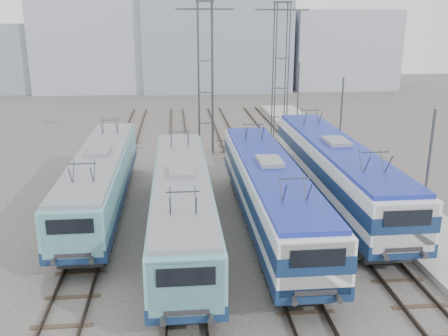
% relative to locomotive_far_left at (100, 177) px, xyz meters
% --- Properties ---
extents(ground, '(160.00, 160.00, 0.00)m').
position_rel_locomotive_far_left_xyz_m(ground, '(6.75, -9.10, -2.14)').
color(ground, '#514C47').
extents(platform, '(4.00, 70.00, 0.30)m').
position_rel_locomotive_far_left_xyz_m(platform, '(16.95, -1.10, -1.99)').
color(platform, '#9E9E99').
rests_on(platform, ground).
extents(locomotive_far_left, '(2.71, 17.10, 3.22)m').
position_rel_locomotive_far_left_xyz_m(locomotive_far_left, '(0.00, 0.00, 0.00)').
color(locomotive_far_left, navy).
rests_on(locomotive_far_left, ground).
extents(locomotive_center_left, '(2.76, 17.42, 3.28)m').
position_rel_locomotive_far_left_xyz_m(locomotive_center_left, '(4.50, -4.44, 0.04)').
color(locomotive_center_left, navy).
rests_on(locomotive_center_left, ground).
extents(locomotive_center_right, '(2.83, 17.91, 3.37)m').
position_rel_locomotive_far_left_xyz_m(locomotive_center_right, '(9.00, -3.43, 0.15)').
color(locomotive_center_right, navy).
rests_on(locomotive_center_right, ground).
extents(locomotive_far_right, '(2.95, 18.68, 3.51)m').
position_rel_locomotive_far_left_xyz_m(locomotive_far_right, '(13.50, -0.20, 0.24)').
color(locomotive_far_right, navy).
rests_on(locomotive_far_right, ground).
extents(catenary_tower_west, '(4.50, 1.20, 12.00)m').
position_rel_locomotive_far_left_xyz_m(catenary_tower_west, '(6.75, 12.90, 4.50)').
color(catenary_tower_west, '#3F4247').
rests_on(catenary_tower_west, ground).
extents(catenary_tower_east, '(4.50, 1.20, 12.00)m').
position_rel_locomotive_far_left_xyz_m(catenary_tower_east, '(13.25, 14.90, 4.50)').
color(catenary_tower_east, '#3F4247').
rests_on(catenary_tower_east, ground).
extents(mast_front, '(0.12, 0.12, 7.00)m').
position_rel_locomotive_far_left_xyz_m(mast_front, '(15.35, -7.10, 1.36)').
color(mast_front, '#3F4247').
rests_on(mast_front, ground).
extents(mast_mid, '(0.12, 0.12, 7.00)m').
position_rel_locomotive_far_left_xyz_m(mast_mid, '(15.35, 4.90, 1.36)').
color(mast_mid, '#3F4247').
rests_on(mast_mid, ground).
extents(mast_rear, '(0.12, 0.12, 7.00)m').
position_rel_locomotive_far_left_xyz_m(mast_rear, '(15.35, 16.90, 1.36)').
color(mast_rear, '#3F4247').
rests_on(mast_rear, ground).
extents(building_west, '(18.00, 12.00, 14.00)m').
position_rel_locomotive_far_left_xyz_m(building_west, '(-7.25, 52.90, 4.86)').
color(building_west, '#A1A8B5').
rests_on(building_west, ground).
extents(building_center, '(22.00, 14.00, 18.00)m').
position_rel_locomotive_far_left_xyz_m(building_center, '(10.75, 52.90, 6.86)').
color(building_center, gray).
rests_on(building_center, ground).
extents(building_east, '(16.00, 12.00, 12.00)m').
position_rel_locomotive_far_left_xyz_m(building_east, '(30.75, 52.90, 3.86)').
color(building_east, '#A1A8B5').
rests_on(building_east, ground).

